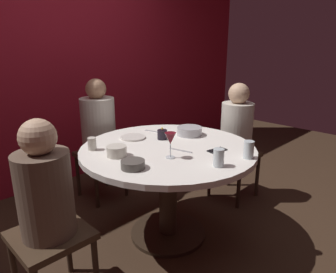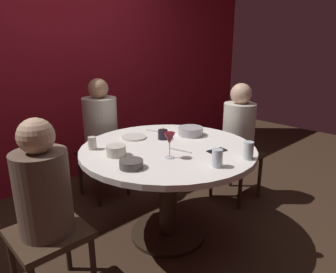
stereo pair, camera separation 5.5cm
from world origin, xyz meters
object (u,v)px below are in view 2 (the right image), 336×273
object	(u,v)px
dining_table	(168,167)
bowl_serving_large	(190,131)
bowl_salad_center	(131,164)
cup_by_right_diner	(217,158)
seated_diner_right	(239,129)
cup_by_left_diner	(248,150)
wine_glass	(169,140)
seated_diner_left	(44,194)
dinner_plate	(134,137)
seated_diner_back	(101,126)
cup_near_candle	(92,143)
bowl_small_white	(116,151)
candle_holder	(163,134)
cell_phone	(217,151)

from	to	relation	value
dining_table	bowl_serving_large	distance (m)	0.41
bowl_salad_center	cup_by_right_diner	size ratio (longest dim) A/B	1.30
seated_diner_right	bowl_serving_large	bearing A→B (deg)	-8.66
cup_by_left_diner	wine_glass	bearing A→B (deg)	134.24
cup_by_right_diner	seated_diner_left	bearing A→B (deg)	151.44
seated_diner_left	dinner_plate	xyz separation A→B (m)	(0.89, 0.35, 0.06)
seated_diner_left	seated_diner_right	world-z (taller)	seated_diner_right
dining_table	wine_glass	size ratio (longest dim) A/B	7.39
seated_diner_back	cup_near_candle	bearing A→B (deg)	-35.83
bowl_small_white	candle_holder	bearing A→B (deg)	6.81
bowl_salad_center	cup_by_right_diner	bearing A→B (deg)	-41.52
dining_table	cup_by_left_diner	xyz separation A→B (m)	(0.21, -0.55, 0.22)
cup_near_candle	cup_by_left_diner	bearing A→B (deg)	-53.76
seated_diner_back	dinner_plate	distance (m)	0.59
seated_diner_left	bowl_small_white	xyz separation A→B (m)	(0.56, 0.11, 0.09)
seated_diner_back	wine_glass	bearing A→B (deg)	-7.69
seated_diner_right	cup_by_left_diner	bearing A→B (deg)	37.38
cell_phone	bowl_serving_large	world-z (taller)	bowl_serving_large
seated_diner_back	candle_holder	distance (m)	0.78
wine_glass	cup_by_left_diner	world-z (taller)	wine_glass
seated_diner_right	bowl_salad_center	xyz separation A→B (m)	(-1.37, -0.14, 0.07)
dining_table	bowl_small_white	distance (m)	0.45
wine_glass	bowl_small_white	distance (m)	0.38
candle_holder	dinner_plate	bearing A→B (deg)	129.24
bowl_serving_large	cup_near_candle	bearing A→B (deg)	162.20
cell_phone	bowl_small_white	size ratio (longest dim) A/B	1.03
wine_glass	cup_near_candle	distance (m)	0.59
seated_diner_back	bowl_salad_center	xyz separation A→B (m)	(-0.44, -1.08, 0.05)
dinner_plate	cell_phone	world-z (taller)	dinner_plate
seated_diner_right	candle_holder	distance (m)	0.85
dinner_plate	bowl_small_white	distance (m)	0.42
seated_diner_right	cup_by_left_diner	size ratio (longest dim) A/B	9.61
cell_phone	bowl_salad_center	world-z (taller)	bowl_salad_center
wine_glass	bowl_salad_center	size ratio (longest dim) A/B	1.18
bowl_small_white	cup_by_right_diner	world-z (taller)	cup_by_right_diner
seated_diner_right	dining_table	bearing A→B (deg)	0.00
seated_diner_right	seated_diner_back	bearing A→B (deg)	-45.38
seated_diner_back	bowl_salad_center	distance (m)	1.17
dining_table	seated_diner_back	world-z (taller)	seated_diner_back
seated_diner_back	wine_glass	world-z (taller)	seated_diner_back
seated_diner_left	bowl_serving_large	distance (m)	1.29
seated_diner_left	seated_diner_back	distance (m)	1.33
dining_table	cup_by_left_diner	distance (m)	0.63
bowl_salad_center	cup_near_candle	xyz separation A→B (m)	(0.01, 0.47, 0.02)
bowl_salad_center	bowl_serving_large	bearing A→B (deg)	15.95
seated_diner_left	cup_by_right_diner	size ratio (longest dim) A/B	9.86
seated_diner_back	cup_by_right_diner	distance (m)	1.43
bowl_serving_large	cup_by_left_diner	xyz separation A→B (m)	(-0.13, -0.64, 0.03)
bowl_small_white	seated_diner_right	bearing A→B (deg)	-4.76
cup_near_candle	bowl_salad_center	bearing A→B (deg)	-90.84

